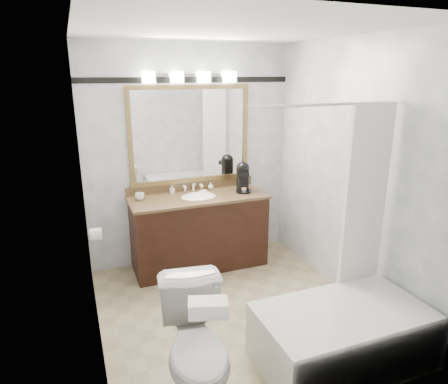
{
  "coord_description": "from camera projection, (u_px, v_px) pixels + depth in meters",
  "views": [
    {
      "loc": [
        -1.27,
        -3.05,
        2.17
      ],
      "look_at": [
        0.05,
        0.35,
        1.08
      ],
      "focal_mm": 32.0,
      "sensor_mm": 36.0,
      "label": 1
    }
  ],
  "objects": [
    {
      "name": "bathtub",
      "position": [
        343.0,
        327.0,
        3.1
      ],
      "size": [
        1.3,
        0.75,
        1.96
      ],
      "color": "white",
      "rests_on": "ground"
    },
    {
      "name": "tp_roll",
      "position": [
        96.0,
        234.0,
        3.79
      ],
      "size": [
        0.11,
        0.12,
        0.12
      ],
      "primitive_type": "cylinder",
      "rotation": [
        0.0,
        1.57,
        0.0
      ],
      "color": "white",
      "rests_on": "room"
    },
    {
      "name": "tissue_box",
      "position": [
        208.0,
        308.0,
        2.33
      ],
      "size": [
        0.26,
        0.19,
        0.09
      ],
      "primitive_type": "cube",
      "rotation": [
        0.0,
        0.0,
        -0.31
      ],
      "color": "white",
      "rests_on": "toilet"
    },
    {
      "name": "coffee_maker",
      "position": [
        243.0,
        176.0,
        4.6
      ],
      "size": [
        0.18,
        0.22,
        0.35
      ],
      "rotation": [
        0.0,
        0.0,
        -0.22
      ],
      "color": "black",
      "rests_on": "vanity"
    },
    {
      "name": "soap_bar",
      "position": [
        203.0,
        191.0,
        4.59
      ],
      "size": [
        0.09,
        0.07,
        0.02
      ],
      "primitive_type": "cube",
      "rotation": [
        0.0,
        0.0,
        0.34
      ],
      "color": "beige",
      "rests_on": "vanity"
    },
    {
      "name": "room",
      "position": [
        234.0,
        185.0,
        3.43
      ],
      "size": [
        2.42,
        2.62,
        2.52
      ],
      "color": "tan",
      "rests_on": "ground"
    },
    {
      "name": "vanity",
      "position": [
        199.0,
        230.0,
        4.57
      ],
      "size": [
        1.53,
        0.58,
        0.97
      ],
      "color": "black",
      "rests_on": "ground"
    },
    {
      "name": "cup_left",
      "position": [
        140.0,
        196.0,
        4.32
      ],
      "size": [
        0.13,
        0.13,
        0.08
      ],
      "primitive_type": "imported",
      "rotation": [
        0.0,
        0.0,
        0.32
      ],
      "color": "white",
      "rests_on": "vanity"
    },
    {
      "name": "soap_bottle_a",
      "position": [
        172.0,
        190.0,
        4.53
      ],
      "size": [
        0.05,
        0.05,
        0.1
      ],
      "primitive_type": "imported",
      "rotation": [
        0.0,
        0.0,
        0.18
      ],
      "color": "white",
      "rests_on": "vanity"
    },
    {
      "name": "vanity_light_bar",
      "position": [
        190.0,
        77.0,
        4.28
      ],
      "size": [
        1.02,
        0.14,
        0.12
      ],
      "color": "silver",
      "rests_on": "room"
    },
    {
      "name": "soap_bottle_b",
      "position": [
        211.0,
        186.0,
        4.7
      ],
      "size": [
        0.08,
        0.08,
        0.09
      ],
      "primitive_type": "imported",
      "rotation": [
        0.0,
        0.0,
        -0.26
      ],
      "color": "white",
      "rests_on": "vanity"
    },
    {
      "name": "toilet",
      "position": [
        198.0,
        349.0,
        2.67
      ],
      "size": [
        0.56,
        0.85,
        0.81
      ],
      "primitive_type": "imported",
      "rotation": [
        0.0,
        0.0,
        -0.14
      ],
      "color": "white",
      "rests_on": "ground"
    },
    {
      "name": "accent_stripe",
      "position": [
        189.0,
        80.0,
        4.34
      ],
      "size": [
        2.4,
        0.01,
        0.06
      ],
      "primitive_type": "cube",
      "color": "black",
      "rests_on": "room"
    },
    {
      "name": "mirror",
      "position": [
        190.0,
        135.0,
        4.51
      ],
      "size": [
        1.4,
        0.04,
        1.1
      ],
      "color": "olive",
      "rests_on": "room"
    }
  ]
}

